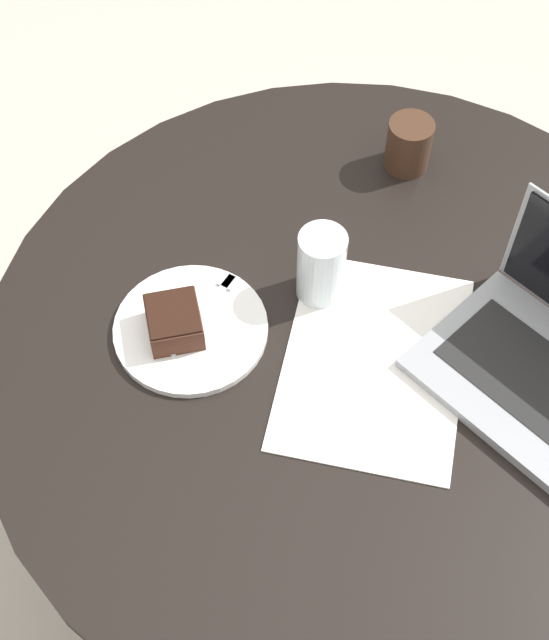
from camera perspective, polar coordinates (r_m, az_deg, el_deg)
ground_plane at (r=2.02m, az=3.69°, el=-12.89°), size 12.00×12.00×0.00m
dining_table at (r=1.46m, az=4.99°, el=-3.96°), size 1.14×1.14×0.75m
paper_document at (r=1.33m, az=6.39°, el=-2.66°), size 0.39×0.31×0.00m
plate at (r=1.35m, az=-5.38°, el=-0.57°), size 0.23×0.23×0.01m
cake_slice at (r=1.32m, az=-6.44°, el=-0.10°), size 0.12×0.11×0.05m
fork at (r=1.36m, az=-4.17°, el=0.93°), size 0.17×0.05×0.00m
coffee_glass at (r=1.55m, az=8.59°, el=11.04°), size 0.08×0.08×0.09m
water_glass at (r=1.34m, az=3.01°, el=3.48°), size 0.07×0.07×0.13m
laptop at (r=1.34m, az=17.06°, el=-2.42°), size 0.36×0.39×0.21m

